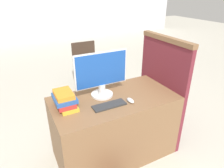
{
  "coord_description": "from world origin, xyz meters",
  "views": [
    {
      "loc": [
        -0.85,
        -1.25,
        1.77
      ],
      "look_at": [
        -0.04,
        0.31,
        0.93
      ],
      "focal_mm": 32.0,
      "sensor_mm": 36.0,
      "label": 1
    }
  ],
  "objects_px": {
    "keyboard": "(109,105)",
    "monitor": "(102,74)",
    "mouse": "(130,100)",
    "far_chair": "(86,63)",
    "book_stack": "(65,100)"
  },
  "relations": [
    {
      "from": "mouse",
      "to": "keyboard",
      "type": "bearing_deg",
      "value": 172.89
    },
    {
      "from": "keyboard",
      "to": "monitor",
      "type": "bearing_deg",
      "value": 82.95
    },
    {
      "from": "mouse",
      "to": "far_chair",
      "type": "relative_size",
      "value": 0.12
    },
    {
      "from": "keyboard",
      "to": "book_stack",
      "type": "bearing_deg",
      "value": 155.63
    },
    {
      "from": "keyboard",
      "to": "mouse",
      "type": "relative_size",
      "value": 3.19
    },
    {
      "from": "book_stack",
      "to": "far_chair",
      "type": "xyz_separation_m",
      "value": [
        0.84,
        1.7,
        -0.32
      ]
    },
    {
      "from": "monitor",
      "to": "far_chair",
      "type": "relative_size",
      "value": 0.64
    },
    {
      "from": "monitor",
      "to": "mouse",
      "type": "distance_m",
      "value": 0.4
    },
    {
      "from": "keyboard",
      "to": "mouse",
      "type": "height_order",
      "value": "mouse"
    },
    {
      "from": "mouse",
      "to": "book_stack",
      "type": "height_order",
      "value": "book_stack"
    },
    {
      "from": "monitor",
      "to": "mouse",
      "type": "bearing_deg",
      "value": -53.12
    },
    {
      "from": "mouse",
      "to": "far_chair",
      "type": "distance_m",
      "value": 1.93
    },
    {
      "from": "book_stack",
      "to": "monitor",
      "type": "bearing_deg",
      "value": 8.14
    },
    {
      "from": "mouse",
      "to": "book_stack",
      "type": "distance_m",
      "value": 0.64
    },
    {
      "from": "monitor",
      "to": "keyboard",
      "type": "height_order",
      "value": "monitor"
    }
  ]
}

